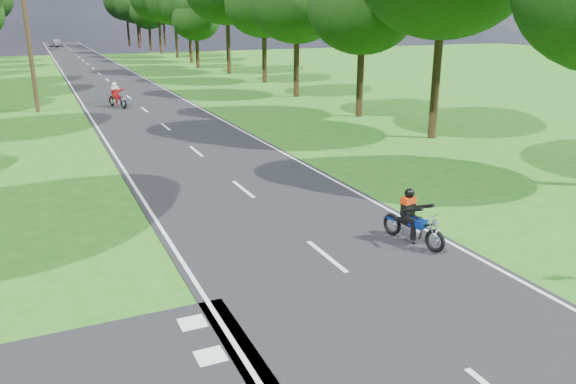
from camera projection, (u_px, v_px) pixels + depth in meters
name	position (u px, v px, depth m)	size (l,w,h in m)	color
ground	(370.00, 292.00, 11.96)	(160.00, 160.00, 0.00)	#216216
main_road	(100.00, 74.00, 55.44)	(7.00, 140.00, 0.02)	black
road_markings	(100.00, 75.00, 53.76)	(7.40, 140.00, 0.01)	silver
telegraph_pole	(29.00, 42.00, 32.74)	(1.20, 0.26, 8.00)	#382616
rider_near_blue	(414.00, 217.00, 14.27)	(0.57, 1.71, 1.43)	navy
rider_far_red	(117.00, 95.00, 35.21)	(0.62, 1.87, 1.56)	maroon
distant_car	(56.00, 43.00, 100.21)	(1.72, 4.29, 1.46)	#A8ABAF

